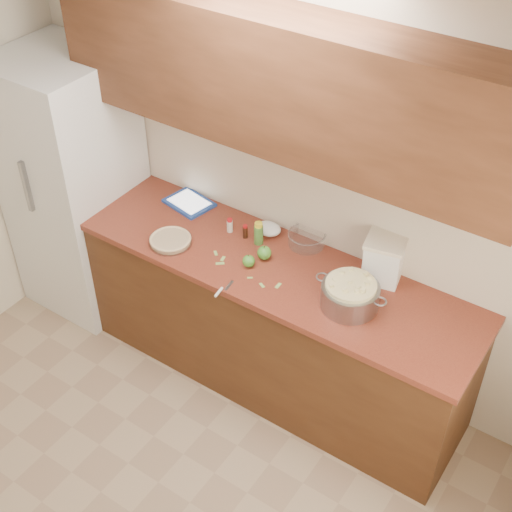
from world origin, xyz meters
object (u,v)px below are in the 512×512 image
Objects in this scene: pie at (170,240)px; colander at (350,295)px; tablet at (189,203)px; flour_canister at (384,258)px.

colander is at bearing 5.99° from pie.
tablet is at bearing 112.68° from pie.
colander is at bearing -0.38° from tablet.
colander is 1.56× the size of flour_canister.
colander is (1.12, 0.12, 0.05)m from pie.
pie is at bearing -174.01° from colander.
tablet is (-1.32, -0.05, -0.12)m from flour_canister.
pie is at bearing -160.04° from flour_canister.
flour_canister is at bearing 82.26° from colander.
tablet is at bearing 168.58° from colander.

